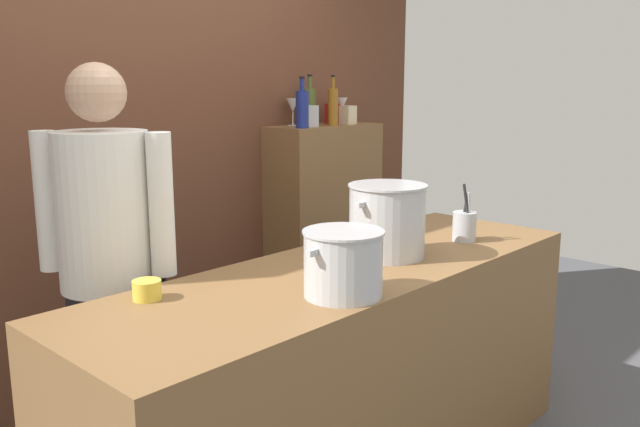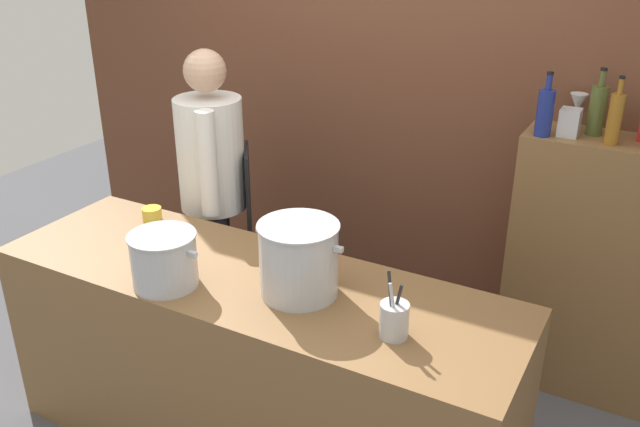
{
  "view_description": "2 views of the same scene",
  "coord_description": "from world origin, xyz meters",
  "px_view_note": "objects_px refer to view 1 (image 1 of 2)",
  "views": [
    {
      "loc": [
        -1.83,
        -1.57,
        1.59
      ],
      "look_at": [
        0.17,
        0.3,
        1.04
      ],
      "focal_mm": 36.94,
      "sensor_mm": 36.0,
      "label": 1
    },
    {
      "loc": [
        1.42,
        -1.98,
        2.28
      ],
      "look_at": [
        0.11,
        0.37,
        1.06
      ],
      "focal_mm": 38.2,
      "sensor_mm": 36.0,
      "label": 2
    }
  ],
  "objects_px": {
    "wine_bottle_olive": "(310,106)",
    "wine_bottle_cobalt": "(302,108)",
    "stockpot_large": "(387,221)",
    "spice_tin_red": "(332,114)",
    "spice_tin_cream": "(348,115)",
    "spice_tin_silver": "(308,116)",
    "chef": "(108,254)",
    "wine_bottle_amber": "(333,106)",
    "utensil_crock": "(465,226)",
    "stockpot_small": "(343,263)",
    "butter_jar": "(147,290)",
    "wine_glass_tall": "(342,105)",
    "wine_glass_wide": "(293,106)"
  },
  "relations": [
    {
      "from": "wine_bottle_olive",
      "to": "wine_bottle_cobalt",
      "type": "xyz_separation_m",
      "value": [
        -0.2,
        -0.13,
        -0.01
      ]
    },
    {
      "from": "stockpot_large",
      "to": "spice_tin_red",
      "type": "bearing_deg",
      "value": 49.81
    },
    {
      "from": "spice_tin_cream",
      "to": "spice_tin_silver",
      "type": "xyz_separation_m",
      "value": [
        -0.36,
        -0.0,
        0.01
      ]
    },
    {
      "from": "wine_bottle_olive",
      "to": "spice_tin_red",
      "type": "distance_m",
      "value": 0.22
    },
    {
      "from": "chef",
      "to": "wine_bottle_amber",
      "type": "xyz_separation_m",
      "value": [
        1.8,
        0.5,
        0.48
      ]
    },
    {
      "from": "chef",
      "to": "utensil_crock",
      "type": "bearing_deg",
      "value": -152.95
    },
    {
      "from": "stockpot_small",
      "to": "butter_jar",
      "type": "xyz_separation_m",
      "value": [
        -0.46,
        0.44,
        -0.08
      ]
    },
    {
      "from": "wine_glass_tall",
      "to": "spice_tin_silver",
      "type": "xyz_separation_m",
      "value": [
        -0.42,
        -0.11,
        -0.05
      ]
    },
    {
      "from": "stockpot_large",
      "to": "stockpot_small",
      "type": "relative_size",
      "value": 1.13
    },
    {
      "from": "stockpot_large",
      "to": "wine_bottle_olive",
      "type": "height_order",
      "value": "wine_bottle_olive"
    },
    {
      "from": "stockpot_small",
      "to": "butter_jar",
      "type": "height_order",
      "value": "stockpot_small"
    },
    {
      "from": "wine_glass_tall",
      "to": "spice_tin_red",
      "type": "relative_size",
      "value": 1.28
    },
    {
      "from": "chef",
      "to": "wine_glass_tall",
      "type": "height_order",
      "value": "chef"
    },
    {
      "from": "stockpot_small",
      "to": "spice_tin_silver",
      "type": "bearing_deg",
      "value": 47.65
    },
    {
      "from": "wine_bottle_cobalt",
      "to": "wine_glass_tall",
      "type": "bearing_deg",
      "value": 16.99
    },
    {
      "from": "stockpot_large",
      "to": "utensil_crock",
      "type": "distance_m",
      "value": 0.46
    },
    {
      "from": "stockpot_large",
      "to": "butter_jar",
      "type": "height_order",
      "value": "stockpot_large"
    },
    {
      "from": "stockpot_large",
      "to": "wine_glass_wide",
      "type": "xyz_separation_m",
      "value": [
        0.74,
        1.29,
        0.4
      ]
    },
    {
      "from": "wine_bottle_olive",
      "to": "wine_glass_tall",
      "type": "bearing_deg",
      "value": 5.05
    },
    {
      "from": "butter_jar",
      "to": "wine_bottle_cobalt",
      "type": "height_order",
      "value": "wine_bottle_cobalt"
    },
    {
      "from": "wine_glass_tall",
      "to": "chef",
      "type": "bearing_deg",
      "value": -162.62
    },
    {
      "from": "wine_bottle_cobalt",
      "to": "wine_glass_wide",
      "type": "xyz_separation_m",
      "value": [
        0.11,
        0.19,
        0.01
      ]
    },
    {
      "from": "wine_bottle_amber",
      "to": "spice_tin_silver",
      "type": "distance_m",
      "value": 0.2
    },
    {
      "from": "wine_glass_tall",
      "to": "wine_glass_wide",
      "type": "height_order",
      "value": "wine_glass_wide"
    },
    {
      "from": "utensil_crock",
      "to": "spice_tin_cream",
      "type": "height_order",
      "value": "spice_tin_cream"
    },
    {
      "from": "wine_bottle_cobalt",
      "to": "stockpot_large",
      "type": "bearing_deg",
      "value": -119.97
    },
    {
      "from": "wine_bottle_olive",
      "to": "wine_glass_tall",
      "type": "height_order",
      "value": "wine_bottle_olive"
    },
    {
      "from": "stockpot_small",
      "to": "utensil_crock",
      "type": "bearing_deg",
      "value": 6.57
    },
    {
      "from": "butter_jar",
      "to": "wine_bottle_olive",
      "type": "xyz_separation_m",
      "value": [
        1.79,
        0.99,
        0.52
      ]
    },
    {
      "from": "chef",
      "to": "wine_glass_wide",
      "type": "bearing_deg",
      "value": -102.21
    },
    {
      "from": "wine_glass_tall",
      "to": "spice_tin_cream",
      "type": "height_order",
      "value": "wine_glass_tall"
    },
    {
      "from": "butter_jar",
      "to": "wine_glass_tall",
      "type": "xyz_separation_m",
      "value": [
        2.12,
        1.02,
        0.51
      ]
    },
    {
      "from": "wine_bottle_olive",
      "to": "wine_bottle_amber",
      "type": "relative_size",
      "value": 1.01
    },
    {
      "from": "butter_jar",
      "to": "wine_glass_wide",
      "type": "bearing_deg",
      "value": 31.66
    },
    {
      "from": "wine_bottle_cobalt",
      "to": "wine_glass_wide",
      "type": "distance_m",
      "value": 0.22
    },
    {
      "from": "wine_bottle_cobalt",
      "to": "wine_glass_wide",
      "type": "relative_size",
      "value": 1.76
    },
    {
      "from": "butter_jar",
      "to": "chef",
      "type": "bearing_deg",
      "value": 78.36
    },
    {
      "from": "utensil_crock",
      "to": "butter_jar",
      "type": "bearing_deg",
      "value": 166.71
    },
    {
      "from": "utensil_crock",
      "to": "wine_glass_wide",
      "type": "bearing_deg",
      "value": 77.64
    },
    {
      "from": "utensil_crock",
      "to": "spice_tin_red",
      "type": "xyz_separation_m",
      "value": [
        0.61,
        1.34,
        0.42
      ]
    },
    {
      "from": "wine_bottle_amber",
      "to": "chef",
      "type": "bearing_deg",
      "value": -164.46
    },
    {
      "from": "butter_jar",
      "to": "wine_bottle_olive",
      "type": "distance_m",
      "value": 2.11
    },
    {
      "from": "stockpot_small",
      "to": "wine_bottle_amber",
      "type": "distance_m",
      "value": 1.99
    },
    {
      "from": "spice_tin_cream",
      "to": "wine_glass_wide",
      "type": "bearing_deg",
      "value": 159.56
    },
    {
      "from": "butter_jar",
      "to": "wine_bottle_amber",
      "type": "xyz_separation_m",
      "value": [
        1.88,
        0.89,
        0.52
      ]
    },
    {
      "from": "utensil_crock",
      "to": "wine_bottle_amber",
      "type": "relative_size",
      "value": 0.87
    },
    {
      "from": "wine_bottle_olive",
      "to": "wine_bottle_cobalt",
      "type": "bearing_deg",
      "value": -146.75
    },
    {
      "from": "spice_tin_red",
      "to": "stockpot_large",
      "type": "bearing_deg",
      "value": -130.19
    },
    {
      "from": "wine_bottle_cobalt",
      "to": "wine_bottle_amber",
      "type": "distance_m",
      "value": 0.29
    },
    {
      "from": "wine_bottle_cobalt",
      "to": "spice_tin_silver",
      "type": "xyz_separation_m",
      "value": [
        0.1,
        0.05,
        -0.05
      ]
    }
  ]
}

